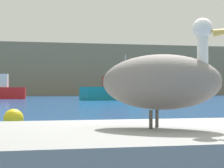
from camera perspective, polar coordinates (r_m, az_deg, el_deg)
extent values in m
cube|color=#7F755B|center=(70.28, -10.38, 1.94)|extent=(140.00, 11.14, 8.66)
ellipsoid|color=slate|center=(3.37, 6.91, 0.28)|extent=(1.14, 1.01, 0.47)
cylinder|color=white|center=(3.30, 12.97, 4.29)|extent=(0.09, 0.09, 0.32)
sphere|color=white|center=(3.33, 12.96, 7.87)|extent=(0.17, 0.17, 0.17)
cylinder|color=#4C4742|center=(3.48, 6.51, -4.92)|extent=(0.03, 0.03, 0.16)
cylinder|color=#4C4742|center=(3.31, 5.63, -5.14)|extent=(0.03, 0.03, 0.16)
cube|color=teal|center=(39.49, -0.26, -1.36)|extent=(6.17, 3.42, 1.30)
cube|color=maroon|center=(39.72, 0.39, 0.39)|extent=(2.39, 2.19, 1.12)
cylinder|color=#B2B2B2|center=(40.35, 1.97, 1.97)|extent=(0.12, 0.12, 3.37)
sphere|color=yellow|center=(11.33, -14.05, -4.90)|extent=(0.55, 0.55, 0.55)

